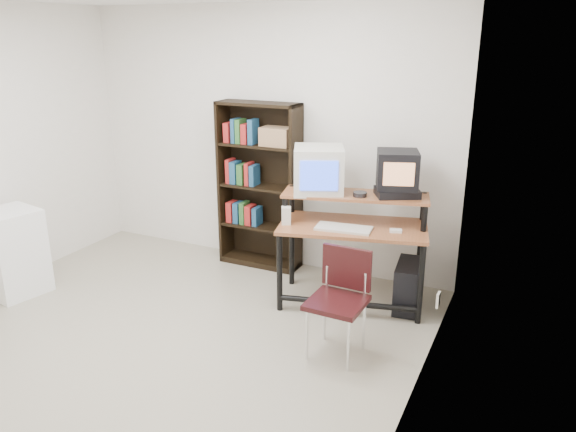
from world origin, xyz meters
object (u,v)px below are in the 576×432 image
at_px(crt_tv, 397,170).
at_px(mini_fridge, 13,252).
at_px(crt_monitor, 319,170).
at_px(computer_desk, 353,229).
at_px(pc_tower, 408,286).
at_px(school_chair, 340,291).
at_px(bookshelf, 260,183).

xyz_separation_m(crt_tv, mini_fridge, (-3.20, -1.36, -0.81)).
height_order(crt_monitor, crt_tv, crt_monitor).
bearing_deg(crt_monitor, crt_tv, -10.40).
xyz_separation_m(crt_monitor, mini_fridge, (-2.53, -1.21, -0.77)).
bearing_deg(crt_tv, computer_desk, -165.19).
relative_size(crt_monitor, pc_tower, 1.25).
bearing_deg(computer_desk, pc_tower, -4.03).
xyz_separation_m(computer_desk, school_chair, (0.19, -0.83, -0.20)).
bearing_deg(school_chair, pc_tower, 73.90).
xyz_separation_m(computer_desk, crt_monitor, (-0.36, 0.06, 0.48)).
bearing_deg(mini_fridge, crt_tv, 34.78).
height_order(pc_tower, school_chair, school_chair).
bearing_deg(crt_monitor, school_chair, -81.28).
distance_m(computer_desk, crt_monitor, 0.60).
bearing_deg(crt_monitor, computer_desk, -31.98).
bearing_deg(computer_desk, bookshelf, 145.11).
bearing_deg(mini_fridge, bookshelf, 54.25).
distance_m(crt_monitor, pc_tower, 1.28).
bearing_deg(school_chair, mini_fridge, -171.98).
relative_size(school_chair, mini_fridge, 1.01).
distance_m(computer_desk, pc_tower, 0.70).
bearing_deg(mini_fridge, crt_monitor, 37.29).
height_order(computer_desk, bookshelf, bookshelf).
relative_size(computer_desk, pc_tower, 3.07).
relative_size(crt_tv, school_chair, 0.53).
distance_m(computer_desk, bookshelf, 1.24).
height_order(pc_tower, bookshelf, bookshelf).
relative_size(crt_monitor, school_chair, 0.69).
xyz_separation_m(pc_tower, school_chair, (-0.30, -0.92, 0.29)).
height_order(computer_desk, crt_monitor, crt_monitor).
relative_size(crt_tv, pc_tower, 0.96).
distance_m(crt_tv, school_chair, 1.26).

